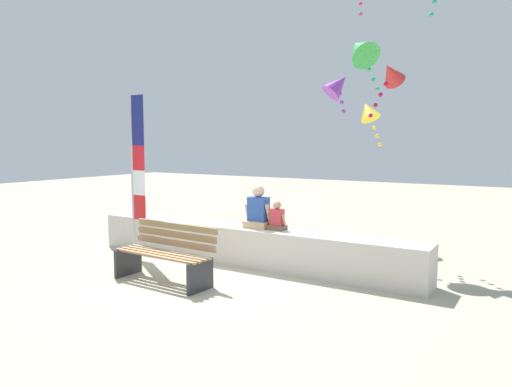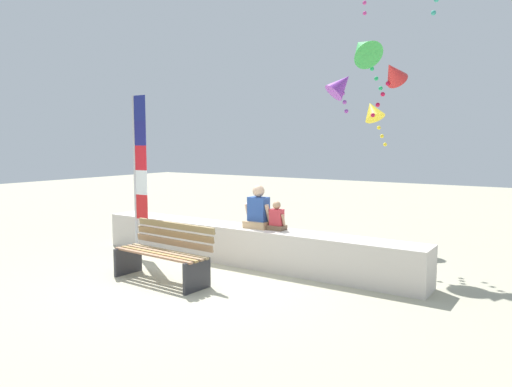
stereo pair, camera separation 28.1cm
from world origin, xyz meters
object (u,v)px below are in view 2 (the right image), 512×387
park_bench (164,254)px  person_adult (258,211)px  kite_purple (341,85)px  kite_green (363,49)px  flag_banner (138,166)px  kite_red (393,74)px  kite_yellow (373,111)px  person_child (277,219)px

park_bench → person_adult: bearing=66.7°
kite_purple → kite_green: (0.49, -0.12, 0.62)m
flag_banner → kite_green: bearing=37.3°
park_bench → person_adult: person_adult is taller
person_adult → kite_red: bearing=41.9°
kite_yellow → kite_green: (0.21, -1.16, 1.09)m
person_adult → kite_red: size_ratio=0.72×
park_bench → kite_yellow: 5.52m
person_child → flag_banner: bearing=-167.2°
kite_red → person_child: bearing=-131.4°
person_adult → kite_purple: bearing=74.3°
person_child → kite_red: bearing=48.6°
kite_red → park_bench: bearing=-127.6°
kite_purple → kite_yellow: 1.18m
kite_purple → kite_green: bearing=-13.8°
person_child → park_bench: bearing=-123.4°
person_adult → kite_red: 3.37m
kite_purple → kite_red: bearing=-22.6°
person_adult → kite_yellow: kite_yellow is taller
kite_purple → kite_red: 1.28m
kite_red → kite_green: bearing=151.7°
person_adult → kite_purple: size_ratio=0.83×
person_adult → flag_banner: size_ratio=0.25×
kite_red → kite_yellow: 1.86m
park_bench → kite_green: 5.28m
person_child → kite_green: (0.70, 1.96, 3.04)m
person_child → kite_red: size_ratio=0.48×
flag_banner → kite_red: bearing=28.4°
flag_banner → kite_red: kite_red is taller
kite_red → kite_yellow: kite_red is taller
park_bench → kite_green: bearing=63.7°
kite_yellow → person_child: bearing=-99.0°
person_adult → kite_yellow: (0.86, 3.13, 1.85)m
flag_banner → kite_purple: kite_purple is taller
kite_red → kite_yellow: size_ratio=1.00×
flag_banner → kite_green: size_ratio=2.62×
flag_banner → kite_yellow: (3.16, 3.73, 1.10)m
person_child → kite_green: 3.68m
park_bench → person_child: 1.97m
person_child → flag_banner: flag_banner is taller
flag_banner → kite_green: kite_green is taller
park_bench → kite_green: (1.76, 3.57, 3.47)m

